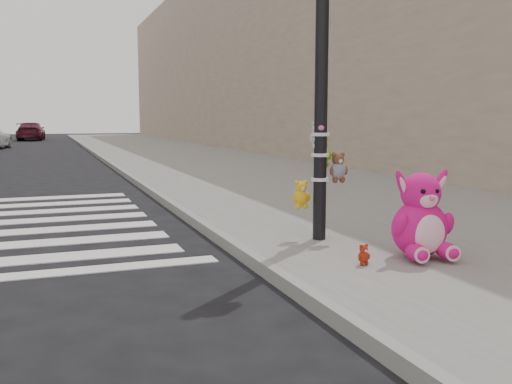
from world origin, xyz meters
name	(u,v)px	position (x,y,z in m)	size (l,w,h in m)	color
ground	(128,324)	(0.00, 0.00, 0.00)	(120.00, 120.00, 0.00)	black
sidewalk_near	(262,176)	(5.00, 10.00, 0.07)	(7.00, 80.00, 0.14)	slate
curb_edge	(135,181)	(1.55, 10.00, 0.07)	(0.12, 80.00, 0.15)	gray
bld_near	(296,44)	(10.50, 20.00, 5.00)	(5.00, 60.00, 10.00)	tan
signal_pole	(321,103)	(2.61, 1.82, 1.82)	(0.67, 0.49, 4.00)	black
pink_bunny	(421,221)	(3.20, 0.57, 0.54)	(0.69, 0.77, 0.98)	#E5137E
red_teddy	(364,255)	(2.45, 0.50, 0.25)	(0.15, 0.10, 0.22)	#A22410
car_maroon_near	(31,131)	(-1.42, 41.38, 0.66)	(1.84, 4.53, 1.32)	#5B1A2A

